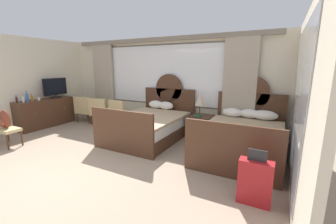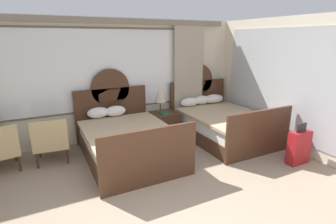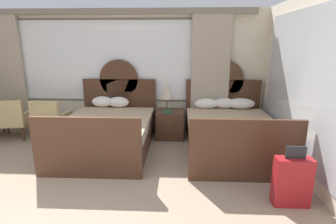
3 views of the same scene
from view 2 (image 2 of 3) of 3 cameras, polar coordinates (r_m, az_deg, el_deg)
wall_back_window at (r=5.88m, az=-15.63°, el=7.11°), size 6.97×0.22×2.70m
wall_right_mirror at (r=5.96m, az=25.08°, el=5.60°), size 0.08×4.25×2.70m
bed_near_window at (r=5.13m, az=-9.03°, el=-6.17°), size 1.63×2.27×1.63m
bed_near_mirror at (r=6.19m, az=11.71°, el=-2.34°), size 1.63×2.27×1.63m
nightstand_between_beds at (r=6.16m, az=-0.78°, el=-2.73°), size 0.57×0.60×0.58m
table_lamp_on_nightstand at (r=6.00m, az=-1.73°, el=3.85°), size 0.27×0.27×0.62m
book_on_nightstand at (r=5.95m, az=-0.78°, el=-0.34°), size 0.18×0.26×0.03m
armchair_by_window_left at (r=5.30m, az=-24.42°, el=-5.60°), size 0.66×0.66×0.87m
suitcase_on_floor at (r=5.42m, az=26.88°, el=-6.94°), size 0.44×0.19×0.79m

